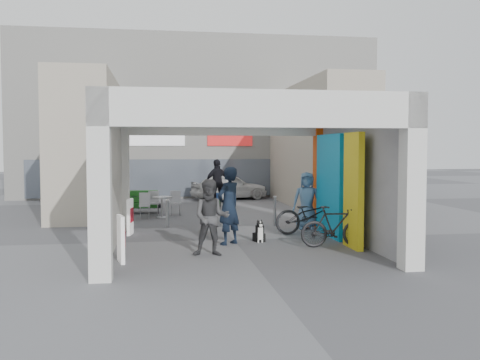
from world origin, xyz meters
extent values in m
plane|color=slate|center=(0.00, 0.00, 0.00)|extent=(90.00, 90.00, 0.00)
cube|color=silver|center=(-3.00, -4.00, 1.75)|extent=(0.40, 0.40, 3.50)
cube|color=silver|center=(-3.00, 2.00, 1.75)|extent=(0.40, 0.40, 3.50)
cube|color=silver|center=(3.00, -4.00, 1.75)|extent=(0.40, 0.40, 3.50)
cube|color=#DA490C|center=(3.00, 2.00, 1.75)|extent=(0.40, 0.40, 3.50)
plane|color=beige|center=(-3.00, -1.00, 1.75)|extent=(0.00, 6.40, 6.40)
plane|color=#A0A0A5|center=(3.00, -1.00, 1.75)|extent=(0.00, 6.40, 6.40)
cube|color=#0C8EC5|center=(2.70, 0.20, 1.40)|extent=(0.15, 2.00, 2.80)
cube|color=yellow|center=(2.70, -1.60, 1.40)|extent=(0.15, 1.00, 2.80)
plane|color=#B8B8B3|center=(0.00, -1.00, 3.50)|extent=(6.40, 6.40, 0.00)
cube|color=silver|center=(0.00, 2.05, 3.15)|extent=(6.40, 0.30, 0.70)
cube|color=silver|center=(0.00, -4.05, 3.15)|extent=(6.40, 0.30, 0.70)
cube|color=white|center=(0.00, 2.22, 3.10)|extent=(4.20, 0.05, 0.55)
cube|color=silver|center=(0.00, 14.00, 4.00)|extent=(18.00, 4.00, 8.00)
cube|color=#515966|center=(0.00, 11.95, 1.00)|extent=(16.20, 0.06, 1.80)
cube|color=white|center=(-2.00, 11.96, 2.80)|extent=(2.60, 0.06, 0.50)
cube|color=red|center=(1.50, 11.96, 2.80)|extent=(2.20, 0.06, 0.50)
cube|color=#A69989|center=(-4.50, 7.50, 2.50)|extent=(2.00, 9.00, 5.00)
cube|color=#A69989|center=(4.50, 7.50, 2.50)|extent=(2.00, 9.00, 5.00)
cylinder|color=#94979C|center=(-1.70, 2.55, 0.42)|extent=(0.09, 0.09, 0.84)
cylinder|color=#94979C|center=(-0.03, 2.38, 0.43)|extent=(0.09, 0.09, 0.86)
cylinder|color=#94979C|center=(1.63, 2.33, 0.46)|extent=(0.09, 0.09, 0.92)
cube|color=white|center=(-2.75, -2.44, 0.50)|extent=(0.20, 0.55, 1.00)
cube|color=red|center=(-2.71, -2.44, 0.55)|extent=(0.12, 0.38, 0.40)
cube|color=white|center=(-2.75, 1.28, 0.50)|extent=(0.16, 0.56, 1.00)
cube|color=red|center=(-2.71, 1.28, 0.55)|extent=(0.10, 0.39, 0.40)
cylinder|color=#9F9FA4|center=(-1.84, 4.89, 0.36)|extent=(0.06, 0.06, 0.71)
cylinder|color=#9F9FA4|center=(-1.84, 4.89, 0.01)|extent=(0.43, 0.43, 0.02)
cylinder|color=#9F9FA4|center=(-1.84, 4.89, 0.71)|extent=(0.69, 0.69, 0.05)
cube|color=#9F9FA4|center=(-2.44, 4.69, 0.22)|extent=(0.38, 0.38, 0.44)
cube|color=#9F9FA4|center=(-2.44, 4.87, 0.66)|extent=(0.38, 0.05, 0.44)
cube|color=#9F9FA4|center=(-1.35, 5.38, 0.22)|extent=(0.38, 0.38, 0.44)
cube|color=#9F9FA4|center=(-1.35, 5.56, 0.66)|extent=(0.38, 0.05, 0.44)
cube|color=#9F9FA4|center=(-2.14, 5.48, 0.22)|extent=(0.38, 0.38, 0.44)
cube|color=#9F9FA4|center=(-2.14, 5.66, 0.66)|extent=(0.38, 0.05, 0.44)
cube|color=black|center=(-2.51, 6.28, 0.16)|extent=(1.27, 0.63, 0.32)
cube|color=#1A5B1A|center=(-2.51, 6.12, 0.32)|extent=(1.06, 0.37, 0.19)
cube|color=#1A5B1A|center=(-2.51, 6.28, 0.53)|extent=(1.06, 0.37, 0.19)
cube|color=#1A5B1A|center=(-2.51, 6.44, 0.74)|extent=(1.06, 0.37, 0.19)
cube|color=#1A5B1A|center=(0.37, 8.23, 0.14)|extent=(0.53, 0.46, 0.28)
cube|color=#274791|center=(0.37, 8.23, 0.42)|extent=(0.53, 0.46, 0.28)
cube|color=black|center=(0.61, -0.38, 0.11)|extent=(0.22, 0.29, 0.22)
cube|color=black|center=(0.61, -0.50, 0.28)|extent=(0.17, 0.15, 0.33)
cube|color=white|center=(0.61, -0.58, 0.24)|extent=(0.14, 0.03, 0.31)
cylinder|color=white|center=(0.56, -0.56, 0.13)|extent=(0.04, 0.04, 0.26)
cylinder|color=white|center=(0.66, -0.56, 0.13)|extent=(0.04, 0.04, 0.26)
sphere|color=black|center=(0.61, -0.52, 0.48)|extent=(0.17, 0.17, 0.17)
cube|color=white|center=(0.61, -0.61, 0.46)|extent=(0.07, 0.11, 0.06)
cone|color=black|center=(0.56, -0.48, 0.56)|extent=(0.06, 0.06, 0.07)
cone|color=black|center=(0.66, -0.48, 0.56)|extent=(0.06, 0.06, 0.07)
imported|color=black|center=(-0.22, -0.67, 0.98)|extent=(0.85, 0.82, 1.96)
imported|color=#3C3C3F|center=(-0.79, -2.02, 0.86)|extent=(0.92, 0.76, 1.72)
imported|color=#5B85B1|center=(2.44, 1.58, 0.86)|extent=(0.95, 0.75, 1.71)
imported|color=black|center=(0.46, 8.13, 0.99)|extent=(1.25, 0.83, 1.97)
imported|color=black|center=(2.30, 0.62, 0.55)|extent=(2.11, 0.82, 1.09)
imported|color=black|center=(2.30, -1.44, 0.51)|extent=(1.72, 0.59, 1.01)
imported|color=silver|center=(1.35, 11.16, 0.61)|extent=(3.85, 2.36, 1.23)
camera|label=1|loc=(-1.94, -13.88, 2.41)|focal=40.00mm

